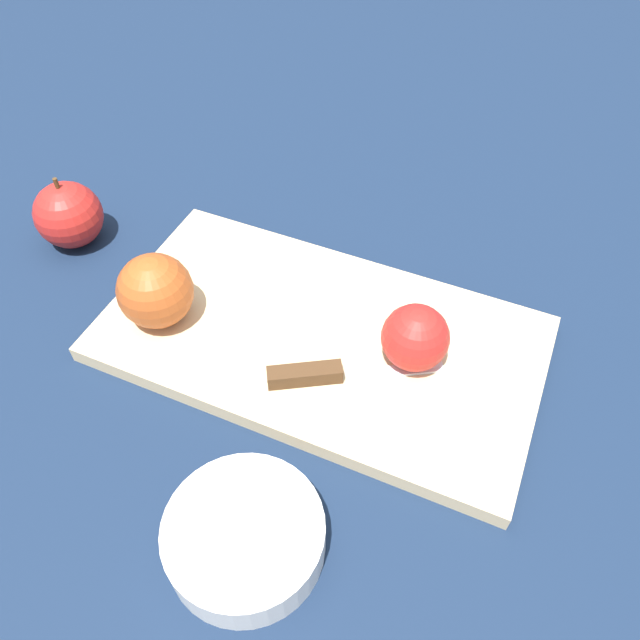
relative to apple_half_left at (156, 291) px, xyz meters
The scene contains 7 objects.
ground_plane 0.17m from the apple_half_left, ahead, with size 4.00×4.00×0.00m, color #14233D.
cutting_board 0.17m from the apple_half_left, ahead, with size 0.47×0.31×0.02m.
apple_half_left is the anchor object (origin of this frame).
apple_half_right 0.26m from the apple_half_left, ahead, with size 0.06×0.06×0.06m.
knife 0.18m from the apple_half_left, 12.12° to the right, with size 0.16×0.07×0.02m.
apple_whole 0.19m from the apple_half_left, 146.69° to the left, with size 0.08×0.08×0.09m.
bowl 0.26m from the apple_half_left, 52.15° to the right, with size 0.13×0.13×0.04m.
Camera 1 is at (0.10, -0.39, 0.50)m, focal length 35.00 mm.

